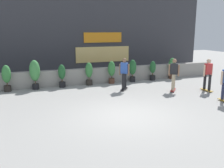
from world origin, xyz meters
TOP-DOWN VIEW (x-y plane):
  - ground_plane at (0.00, 0.00)m, footprint 48.00×48.00m
  - planter_wall at (0.00, 6.00)m, footprint 18.00×0.40m
  - building_backdrop at (0.00, 10.00)m, footprint 20.00×2.08m
  - potted_plant_1 at (-4.29, 5.55)m, footprint 0.46×0.46m
  - potted_plant_2 at (-2.89, 5.55)m, footprint 0.55×0.55m
  - potted_plant_3 at (-1.46, 5.55)m, footprint 0.41×0.41m
  - potted_plant_4 at (0.09, 5.55)m, footprint 0.42×0.42m
  - potted_plant_5 at (1.47, 5.55)m, footprint 0.43×0.43m
  - potted_plant_6 at (2.84, 5.55)m, footprint 0.45×0.45m
  - potted_plant_7 at (4.24, 5.55)m, footprint 0.38×0.38m
  - potted_plant_8 at (5.65, 5.55)m, footprint 0.45×0.45m
  - skater_by_wall_right at (1.52, 3.74)m, footprint 0.67×0.74m
  - skater_far_right at (5.46, 2.01)m, footprint 0.56×0.80m
  - skater_mid_plaza at (3.83, 2.64)m, footprint 0.67×0.74m

SIDE VIEW (x-z plane):
  - ground_plane at x=0.00m, z-range 0.00..0.00m
  - planter_wall at x=0.00m, z-range 0.00..0.90m
  - potted_plant_7 at x=4.24m, z-range 0.04..1.26m
  - potted_plant_3 at x=-1.46m, z-range 0.07..1.34m
  - potted_plant_4 at x=0.09m, z-range 0.08..1.39m
  - potted_plant_5 at x=1.47m, z-range 0.08..1.41m
  - potted_plant_6 at x=2.84m, z-range 0.09..1.46m
  - potted_plant_8 at x=5.65m, z-range 0.09..1.46m
  - potted_plant_1 at x=-4.29m, z-range 0.10..1.48m
  - potted_plant_2 at x=-2.89m, z-range 0.14..1.71m
  - skater_by_wall_right at x=1.52m, z-range 0.09..1.79m
  - skater_far_right at x=5.46m, z-range 0.09..1.79m
  - skater_mid_plaza at x=3.83m, z-range 0.09..1.79m
  - building_backdrop at x=0.00m, z-range 0.00..6.50m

